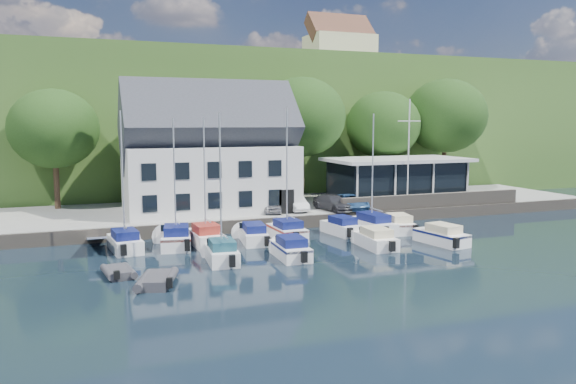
% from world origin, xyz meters
% --- Properties ---
extents(ground, '(180.00, 180.00, 0.00)m').
position_xyz_m(ground, '(0.00, 0.00, 0.00)').
color(ground, black).
rests_on(ground, ground).
extents(quay, '(60.00, 13.00, 1.00)m').
position_xyz_m(quay, '(0.00, 17.50, 0.50)').
color(quay, gray).
rests_on(quay, ground).
extents(quay_face, '(60.00, 0.30, 1.00)m').
position_xyz_m(quay_face, '(0.00, 11.00, 0.50)').
color(quay_face, '#5F574C').
rests_on(quay_face, ground).
extents(hillside, '(160.00, 75.00, 16.00)m').
position_xyz_m(hillside, '(0.00, 62.00, 8.00)').
color(hillside, '#2F4E1D').
rests_on(hillside, ground).
extents(field_patch, '(50.00, 30.00, 0.30)m').
position_xyz_m(field_patch, '(8.00, 70.00, 16.15)').
color(field_patch, '#586331').
rests_on(field_patch, hillside).
extents(farmhouse, '(10.40, 7.00, 8.20)m').
position_xyz_m(farmhouse, '(22.00, 52.00, 20.10)').
color(farmhouse, beige).
rests_on(farmhouse, hillside).
extents(harbor_building, '(14.40, 8.20, 8.70)m').
position_xyz_m(harbor_building, '(-7.00, 16.50, 5.35)').
color(harbor_building, silver).
rests_on(harbor_building, quay).
extents(club_pavilion, '(13.20, 7.20, 4.10)m').
position_xyz_m(club_pavilion, '(11.00, 16.00, 3.05)').
color(club_pavilion, black).
rests_on(club_pavilion, quay).
extents(seawall, '(18.00, 0.50, 1.20)m').
position_xyz_m(seawall, '(12.00, 11.40, 1.60)').
color(seawall, '#5F574C').
rests_on(seawall, quay).
extents(gangway, '(1.20, 6.00, 1.40)m').
position_xyz_m(gangway, '(-16.50, 9.00, 0.00)').
color(gangway, silver).
rests_on(gangway, ground).
extents(car_silver, '(2.44, 3.84, 1.22)m').
position_xyz_m(car_silver, '(-2.35, 13.57, 1.61)').
color(car_silver, '#9F9FA3').
rests_on(car_silver, quay).
extents(car_white, '(1.62, 3.90, 1.26)m').
position_xyz_m(car_white, '(-0.19, 13.70, 1.63)').
color(car_white, silver).
rests_on(car_white, quay).
extents(car_dgrey, '(2.60, 4.76, 1.31)m').
position_xyz_m(car_dgrey, '(2.86, 12.78, 1.65)').
color(car_dgrey, '#323338').
rests_on(car_dgrey, quay).
extents(car_blue, '(1.70, 4.13, 1.40)m').
position_xyz_m(car_blue, '(4.39, 12.73, 1.70)').
color(car_blue, '#2A5182').
rests_on(car_blue, quay).
extents(flagpole, '(2.28, 0.20, 9.49)m').
position_xyz_m(flagpole, '(9.80, 12.15, 5.75)').
color(flagpole, silver).
rests_on(flagpole, quay).
extents(tree_0, '(7.58, 7.58, 10.36)m').
position_xyz_m(tree_0, '(-19.29, 22.01, 6.18)').
color(tree_0, '#193510').
rests_on(tree_0, quay).
extents(tree_1, '(6.94, 6.94, 9.49)m').
position_xyz_m(tree_1, '(-10.56, 21.36, 5.74)').
color(tree_1, '#193510').
rests_on(tree_1, quay).
extents(tree_2, '(7.35, 7.35, 10.05)m').
position_xyz_m(tree_2, '(-2.98, 21.92, 6.02)').
color(tree_2, '#193510').
rests_on(tree_2, quay).
extents(tree_3, '(8.71, 8.71, 11.90)m').
position_xyz_m(tree_3, '(3.38, 21.35, 6.95)').
color(tree_3, '#193510').
rests_on(tree_3, quay).
extents(tree_4, '(7.85, 7.85, 10.72)m').
position_xyz_m(tree_4, '(12.83, 21.89, 6.36)').
color(tree_4, '#193510').
rests_on(tree_4, quay).
extents(tree_5, '(8.92, 8.92, 12.18)m').
position_xyz_m(tree_5, '(20.28, 21.45, 7.09)').
color(tree_5, '#193510').
rests_on(tree_5, quay).
extents(boat_r1_0, '(2.53, 5.87, 8.96)m').
position_xyz_m(boat_r1_0, '(-14.73, 7.70, 4.48)').
color(boat_r1_0, white).
rests_on(boat_r1_0, ground).
extents(boat_r1_1, '(3.06, 5.98, 9.53)m').
position_xyz_m(boat_r1_1, '(-11.37, 7.56, 4.76)').
color(boat_r1_1, white).
rests_on(boat_r1_1, ground).
extents(boat_r1_2, '(2.35, 5.80, 9.45)m').
position_xyz_m(boat_r1_2, '(-9.35, 7.44, 4.72)').
color(boat_r1_2, white).
rests_on(boat_r1_2, ground).
extents(boat_r1_3, '(2.54, 6.17, 1.38)m').
position_xyz_m(boat_r1_3, '(-5.94, 7.33, 0.69)').
color(boat_r1_3, white).
rests_on(boat_r1_3, ground).
extents(boat_r1_4, '(2.29, 5.52, 8.80)m').
position_xyz_m(boat_r1_4, '(-3.25, 7.67, 4.40)').
color(boat_r1_4, white).
rests_on(boat_r1_4, ground).
extents(boat_r1_5, '(2.51, 5.50, 1.41)m').
position_xyz_m(boat_r1_5, '(1.21, 7.72, 0.70)').
color(boat_r1_5, white).
rests_on(boat_r1_5, ground).
extents(boat_r1_6, '(2.63, 7.14, 9.39)m').
position_xyz_m(boat_r1_6, '(3.72, 7.57, 4.69)').
color(boat_r1_6, white).
rests_on(boat_r1_6, ground).
extents(boat_r1_7, '(2.77, 5.60, 1.43)m').
position_xyz_m(boat_r1_7, '(5.70, 7.01, 0.71)').
color(boat_r1_7, white).
rests_on(boat_r1_7, ground).
extents(boat_r2_1, '(2.25, 5.32, 8.85)m').
position_xyz_m(boat_r2_1, '(-9.43, 2.46, 4.43)').
color(boat_r2_1, white).
rests_on(boat_r2_1, ground).
extents(boat_r2_2, '(2.11, 5.58, 1.40)m').
position_xyz_m(boat_r2_2, '(-5.07, 2.09, 0.70)').
color(boat_r2_2, white).
rests_on(boat_r2_2, ground).
extents(boat_r2_3, '(2.07, 5.76, 1.39)m').
position_xyz_m(boat_r2_3, '(1.39, 2.87, 0.69)').
color(boat_r2_3, white).
rests_on(boat_r2_3, ground).
extents(boat_r2_4, '(2.87, 6.01, 1.45)m').
position_xyz_m(boat_r2_4, '(6.29, 2.16, 0.73)').
color(boat_r2_4, white).
rests_on(boat_r2_4, ground).
extents(dinghy_0, '(1.97, 2.90, 0.63)m').
position_xyz_m(dinghy_0, '(-15.55, 1.45, 0.32)').
color(dinghy_0, '#343439').
rests_on(dinghy_0, ground).
extents(dinghy_1, '(2.79, 3.61, 0.74)m').
position_xyz_m(dinghy_1, '(-13.77, -1.07, 0.37)').
color(dinghy_1, '#343439').
rests_on(dinghy_1, ground).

